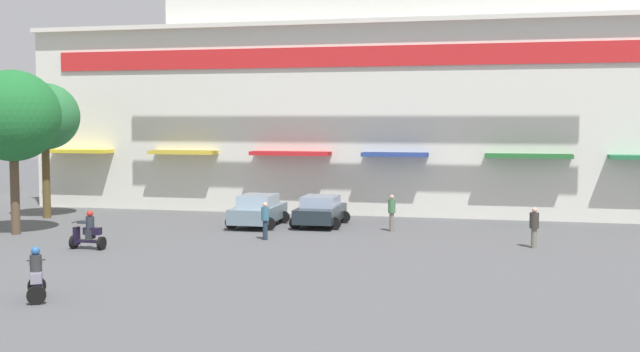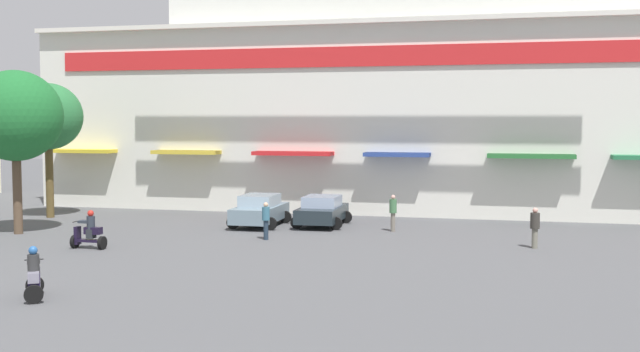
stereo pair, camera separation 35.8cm
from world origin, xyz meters
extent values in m
plane|color=#505154|center=(0.00, 13.00, 0.00)|extent=(128.00, 128.00, 0.00)
cube|color=silver|center=(0.00, 35.41, 4.99)|extent=(42.32, 10.83, 9.98)
cube|color=red|center=(0.00, 29.94, 8.32)|extent=(38.94, 0.12, 1.04)
cube|color=silver|center=(0.00, 29.90, 10.10)|extent=(42.32, 0.70, 0.24)
cube|color=gold|center=(-18.24, 29.45, 3.27)|extent=(3.85, 1.10, 0.20)
cube|color=gold|center=(-11.89, 29.45, 3.27)|extent=(3.72, 1.10, 0.20)
cube|color=red|center=(-5.82, 29.45, 3.27)|extent=(4.25, 1.10, 0.20)
cube|color=navy|center=(-0.29, 29.45, 3.27)|extent=(3.35, 1.10, 0.20)
cube|color=#266A31|center=(6.31, 29.45, 3.27)|extent=(4.18, 1.10, 0.20)
cylinder|color=brown|center=(-15.77, 20.01, 1.89)|extent=(0.39, 0.39, 3.78)
ellipsoid|color=#1E672D|center=(-15.77, 20.01, 5.23)|extent=(4.14, 3.96, 4.00)
cylinder|color=brown|center=(-17.70, 25.40, 1.99)|extent=(0.39, 0.39, 3.99)
ellipsoid|color=#2A703B|center=(-17.70, 25.40, 5.21)|extent=(3.50, 3.52, 3.40)
cube|color=slate|center=(-6.17, 24.98, 0.62)|extent=(1.85, 3.98, 0.70)
cube|color=#99AEBD|center=(-6.17, 24.98, 1.24)|extent=(1.57, 2.00, 0.53)
cylinder|color=black|center=(-7.08, 26.20, 0.30)|extent=(0.60, 0.17, 0.60)
cylinder|color=black|center=(-5.28, 26.22, 0.30)|extent=(0.60, 0.17, 0.60)
cylinder|color=black|center=(-7.06, 23.74, 0.30)|extent=(0.60, 0.17, 0.60)
cylinder|color=black|center=(-5.25, 23.76, 0.30)|extent=(0.60, 0.17, 0.60)
cube|color=#202A30|center=(-3.31, 25.75, 0.60)|extent=(1.91, 3.86, 0.66)
cube|color=#9BACC6|center=(-3.31, 25.75, 1.18)|extent=(1.62, 1.94, 0.51)
cylinder|color=black|center=(-4.25, 26.92, 0.30)|extent=(0.60, 0.18, 0.60)
cylinder|color=black|center=(-2.41, 26.95, 0.30)|extent=(0.60, 0.18, 0.60)
cylinder|color=black|center=(-4.21, 24.54, 0.30)|extent=(0.60, 0.18, 0.60)
cylinder|color=black|center=(-2.37, 24.58, 0.30)|extent=(0.60, 0.18, 0.60)
cylinder|color=black|center=(-7.95, 9.75, 0.26)|extent=(0.51, 0.40, 0.52)
cylinder|color=black|center=(-7.25, 8.68, 0.26)|extent=(0.51, 0.40, 0.52)
cube|color=gray|center=(-7.60, 9.22, 0.32)|extent=(0.85, 1.10, 0.10)
cube|color=gray|center=(-7.47, 9.02, 0.69)|extent=(0.64, 0.77, 0.28)
cube|color=gray|center=(-7.88, 9.65, 0.49)|extent=(0.34, 0.29, 0.67)
cylinder|color=black|center=(-7.89, 9.67, 1.03)|extent=(0.46, 0.31, 0.04)
cube|color=#271D45|center=(-7.53, 9.11, 0.57)|extent=(0.42, 0.41, 0.36)
cylinder|color=#2F2F30|center=(-7.53, 9.11, 1.02)|extent=(0.44, 0.44, 0.55)
sphere|color=#285C9D|center=(-7.53, 9.11, 1.41)|extent=(0.25, 0.25, 0.25)
cube|color=#2F2F30|center=(-7.68, 9.35, 1.05)|extent=(0.52, 0.55, 0.10)
cylinder|color=black|center=(-11.23, 17.20, 0.26)|extent=(0.15, 0.52, 0.52)
cylinder|color=black|center=(-10.02, 17.18, 0.26)|extent=(0.15, 0.52, 0.52)
cube|color=black|center=(-10.62, 17.19, 0.32)|extent=(1.07, 0.30, 0.10)
cube|color=black|center=(-10.40, 17.19, 0.73)|extent=(0.68, 0.31, 0.28)
cube|color=black|center=(-11.11, 17.20, 0.51)|extent=(0.15, 0.32, 0.71)
cylinder|color=black|center=(-11.13, 17.20, 1.07)|extent=(0.05, 0.52, 0.04)
cube|color=#26292D|center=(-10.50, 17.19, 0.61)|extent=(0.29, 0.33, 0.36)
cylinder|color=#282F38|center=(-10.50, 17.19, 1.04)|extent=(0.33, 0.33, 0.51)
sphere|color=red|center=(-10.50, 17.19, 1.41)|extent=(0.25, 0.25, 0.25)
cube|color=#282F38|center=(-10.77, 17.19, 1.07)|extent=(0.45, 0.35, 0.10)
cylinder|color=#223040|center=(-4.58, 21.06, 0.42)|extent=(0.29, 0.29, 0.83)
cylinder|color=#34667B|center=(-4.58, 21.06, 1.11)|extent=(0.47, 0.47, 0.56)
sphere|color=#D9AC87|center=(-4.58, 21.06, 1.49)|extent=(0.20, 0.20, 0.20)
cylinder|color=slate|center=(6.36, 21.58, 0.39)|extent=(0.28, 0.28, 0.79)
cylinder|color=#33302B|center=(6.36, 21.58, 1.10)|extent=(0.45, 0.45, 0.62)
sphere|color=#DA9989|center=(6.36, 21.58, 1.51)|extent=(0.20, 0.20, 0.20)
cylinder|color=slate|center=(0.25, 24.75, 0.42)|extent=(0.29, 0.29, 0.85)
cylinder|color=#417047|center=(0.25, 24.75, 1.16)|extent=(0.46, 0.46, 0.62)
sphere|color=tan|center=(0.25, 24.75, 1.57)|extent=(0.20, 0.20, 0.20)
camera|label=1|loc=(5.22, -9.94, 5.10)|focal=43.65mm
camera|label=2|loc=(5.57, -9.86, 5.10)|focal=43.65mm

